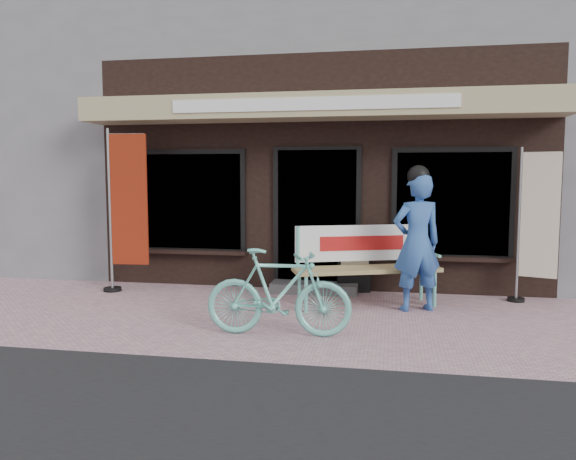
% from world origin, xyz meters
% --- Properties ---
extents(ground, '(70.00, 70.00, 0.00)m').
position_xyz_m(ground, '(0.00, 0.00, 0.00)').
color(ground, '#C597A2').
rests_on(ground, ground).
extents(storefront, '(7.00, 6.77, 6.00)m').
position_xyz_m(storefront, '(0.00, 4.96, 2.99)').
color(storefront, black).
rests_on(storefront, ground).
extents(bench, '(2.04, 1.17, 1.08)m').
position_xyz_m(bench, '(0.77, 1.14, 0.63)').
color(bench, '#63C3B1').
rests_on(bench, ground).
extents(person, '(0.76, 0.64, 1.90)m').
position_xyz_m(person, '(1.46, 0.90, 0.93)').
color(person, '#2E579F').
rests_on(person, ground).
extents(bicycle, '(1.63, 0.53, 0.97)m').
position_xyz_m(bicycle, '(-0.08, -0.58, 0.49)').
color(bicycle, '#63C3B1').
rests_on(bicycle, ground).
extents(nobori_red, '(0.73, 0.29, 2.47)m').
position_xyz_m(nobori_red, '(-2.81, 1.32, 1.27)').
color(nobori_red, gray).
rests_on(nobori_red, ground).
extents(nobori_cream, '(0.63, 0.34, 2.15)m').
position_xyz_m(nobori_cream, '(3.08, 1.61, 1.11)').
color(nobori_cream, gray).
rests_on(nobori_cream, ground).
extents(menu_stand, '(0.50, 0.25, 1.00)m').
position_xyz_m(menu_stand, '(0.59, 1.86, 0.51)').
color(menu_stand, black).
rests_on(menu_stand, ground).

